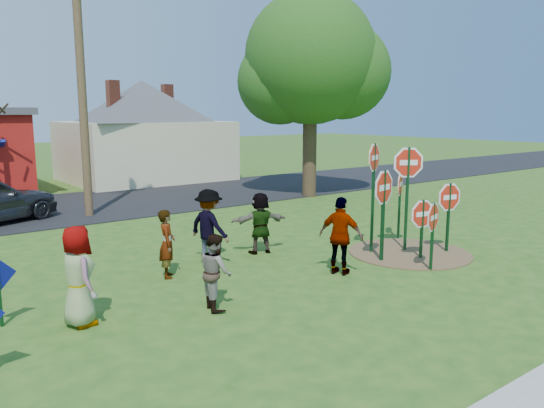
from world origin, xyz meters
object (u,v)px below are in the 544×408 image
Objects in this scene: stop_sign_b at (374,169)px; stop_sign_d at (400,189)px; stop_sign_a at (433,222)px; utility_pole at (81,74)px; stop_sign_c at (408,175)px; leafy_tree at (313,66)px; person_a at (78,276)px; person_b at (167,244)px.

stop_sign_b reaches higher than stop_sign_d.
utility_pole is at bearing 94.04° from stop_sign_a.
stop_sign_c is 10.34m from leafy_tree.
stop_sign_c is (0.89, -0.40, -0.16)m from stop_sign_b.
leafy_tree is (9.51, -1.32, 0.68)m from utility_pole.
stop_sign_c is at bearing -94.82° from person_a.
leafy_tree reaches higher than person_b.
stop_sign_a is at bearing -157.33° from stop_sign_d.
person_b is 0.18× the size of leafy_tree.
person_a reaches higher than stop_sign_a.
stop_sign_b is at bearing -78.82° from person_b.
stop_sign_a is 0.99× the size of person_a.
stop_sign_a is 2.24m from stop_sign_b.
person_a is (-9.58, -0.83, -0.60)m from stop_sign_d.
stop_sign_a is 2.07m from stop_sign_c.
utility_pole is (-5.20, 10.00, 2.93)m from stop_sign_c.
stop_sign_c reaches higher than stop_sign_a.
stop_sign_d is at bearing 36.97° from stop_sign_a.
person_a is at bearing 151.22° from stop_sign_a.
person_a is (-7.63, 1.75, -0.28)m from stop_sign_a.
person_a reaches higher than person_b.
leafy_tree reaches higher than stop_sign_a.
utility_pole reaches higher than person_a.
person_a is 0.19× the size of utility_pole.
utility_pole reaches higher than person_b.
utility_pole is (-4.19, 11.57, 3.83)m from stop_sign_a.
stop_sign_a is 3.25m from stop_sign_d.
stop_sign_b is 0.35× the size of leafy_tree.
stop_sign_b is (0.11, 1.97, 1.06)m from stop_sign_a.
stop_sign_a is at bearing -97.22° from person_b.
stop_sign_d reaches higher than person_a.
stop_sign_d is 0.24× the size of leafy_tree.
stop_sign_d is 1.37× the size of person_b.
stop_sign_b reaches higher than stop_sign_c.
stop_sign_d is 11.44m from utility_pole.
utility_pole reaches higher than stop_sign_d.
stop_sign_d reaches higher than stop_sign_a.
person_a is at bearing -146.72° from leafy_tree.
stop_sign_a is at bearing -92.19° from stop_sign_c.
person_a is at bearing -150.73° from stop_sign_c.
person_b is (-6.17, 1.75, -1.30)m from stop_sign_c.
leafy_tree is at bearing -30.97° from person_b.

